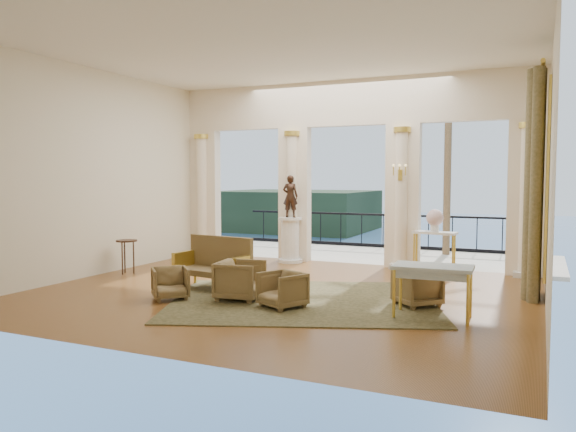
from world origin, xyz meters
The scene contains 23 objects.
floor centered at (0.00, 0.00, 0.00)m, with size 9.00×9.00×0.00m, color #4F2B0D.
room_walls centered at (0.00, -1.12, 2.88)m, with size 9.00×9.00×9.00m.
arcade centered at (0.00, 3.82, 2.58)m, with size 9.00×0.56×4.50m.
terrace centered at (0.00, 5.80, -0.05)m, with size 10.00×3.60×0.10m, color #B0A893.
balustrade centered at (0.00, 7.40, 0.41)m, with size 9.00×0.06×1.03m.
palm_tree centered at (2.00, 6.60, 4.09)m, with size 2.00×2.00×4.50m.
headland centered at (-30.00, 70.00, -3.00)m, with size 22.00×18.00×6.00m, color black.
sea centered at (0.00, 60.00, -6.00)m, with size 160.00×160.00×0.00m, color #285190.
curtain centered at (4.28, 1.50, 2.02)m, with size 0.33×1.40×4.09m.
window_frame centered at (4.47, 1.50, 2.10)m, with size 0.04×1.60×3.40m, color gold.
wall_sconce centered at (1.40, 3.51, 2.23)m, with size 0.30×0.11×0.33m.
rug centered at (0.65, -0.48, 0.01)m, with size 4.49×3.49×0.02m, color #2B2F18.
armchair_a centered at (-1.53, -1.30, 0.31)m, with size 0.61×0.57×0.62m, color #48341F.
armchair_b centered at (0.54, -1.08, 0.33)m, with size 0.64×0.60×0.66m, color #48341F.
armchair_c centered at (2.54, -0.03, 0.33)m, with size 0.65×0.60×0.66m, color #48341F.
armchair_d centered at (-0.38, -0.85, 0.38)m, with size 0.75×0.70×0.77m, color #48341F.
settee centered at (-1.33, -0.14, 0.50)m, with size 1.59×0.87×1.00m.
game_table centered at (2.91, -0.73, 0.73)m, with size 1.21×0.69×0.81m.
pedestal centered at (-1.37, 3.50, 0.55)m, with size 0.62×0.62×1.14m.
statue centered at (-1.37, 3.50, 1.67)m, with size 0.39×0.25×1.06m, color #311F15.
console_table centered at (2.20, 3.55, 0.76)m, with size 1.01×0.52×0.92m.
urn centered at (2.20, 3.55, 1.21)m, with size 0.38×0.38×0.51m.
side_table centered at (-4.00, 0.46, 0.65)m, with size 0.46×0.46×0.75m.
Camera 1 is at (4.39, -9.35, 2.16)m, focal length 35.00 mm.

